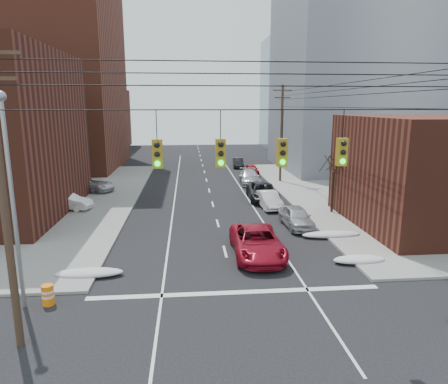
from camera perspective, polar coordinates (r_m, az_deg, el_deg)
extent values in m
cube|color=brown|center=(63.19, -26.59, 16.71)|extent=(24.00, 20.00, 30.00)
cube|color=#532319|center=(88.29, -21.17, 9.67)|extent=(22.00, 18.00, 12.00)
cube|color=gray|center=(60.15, 19.19, 15.19)|extent=(22.00, 20.00, 25.00)
cube|color=gray|center=(85.11, 13.07, 13.48)|extent=(20.00, 18.00, 22.00)
cylinder|color=#473323|center=(15.68, -28.96, -1.24)|extent=(0.28, 0.28, 11.00)
cylinder|color=#473323|center=(46.32, 8.20, 8.12)|extent=(0.28, 0.28, 11.00)
cube|color=#473323|center=(46.24, 8.39, 14.19)|extent=(2.20, 0.12, 0.12)
cube|color=#473323|center=(46.21, 8.36, 13.20)|extent=(1.80, 0.12, 0.12)
cylinder|color=black|center=(14.13, 3.62, 11.65)|extent=(17.00, 0.04, 0.04)
cylinder|color=black|center=(14.02, -9.63, 9.46)|extent=(0.03, 0.03, 1.00)
cube|color=olive|center=(14.10, -9.48, 5.40)|extent=(0.35, 0.30, 1.00)
sphere|color=black|center=(13.90, -9.58, 6.63)|extent=(0.20, 0.20, 0.20)
sphere|color=black|center=(13.93, -9.53, 5.32)|extent=(0.20, 0.20, 0.20)
sphere|color=#0CE526|center=(13.97, -9.49, 4.01)|extent=(0.20, 0.20, 0.20)
cylinder|color=black|center=(14.02, -0.51, 9.63)|extent=(0.03, 0.03, 1.00)
cube|color=olive|center=(14.11, -0.50, 5.57)|extent=(0.35, 0.30, 1.00)
sphere|color=black|center=(13.90, -0.44, 6.80)|extent=(0.20, 0.20, 0.20)
sphere|color=black|center=(13.94, -0.44, 5.49)|extent=(0.20, 0.20, 0.20)
sphere|color=#0CE526|center=(13.98, -0.44, 4.19)|extent=(0.20, 0.20, 0.20)
cylinder|color=black|center=(14.37, 8.39, 9.57)|extent=(0.03, 0.03, 1.00)
cube|color=olive|center=(14.45, 8.27, 5.60)|extent=(0.35, 0.30, 1.00)
sphere|color=black|center=(14.25, 8.47, 6.80)|extent=(0.20, 0.20, 0.20)
sphere|color=black|center=(14.29, 8.43, 5.52)|extent=(0.20, 0.20, 0.20)
sphere|color=#0CE526|center=(14.33, 8.39, 4.25)|extent=(0.20, 0.20, 0.20)
cylinder|color=black|center=(15.04, 16.68, 9.30)|extent=(0.03, 0.03, 1.00)
cube|color=olive|center=(15.11, 16.45, 5.52)|extent=(0.35, 0.30, 1.00)
sphere|color=black|center=(14.92, 16.76, 6.66)|extent=(0.20, 0.20, 0.20)
sphere|color=black|center=(14.96, 16.69, 5.44)|extent=(0.20, 0.20, 0.20)
sphere|color=#0CE526|center=(14.99, 16.61, 4.23)|extent=(0.20, 0.20, 0.20)
cylinder|color=gray|center=(18.97, -27.86, -2.12)|extent=(0.18, 0.18, 9.00)
sphere|color=gray|center=(18.49, -29.30, 11.84)|extent=(0.44, 0.44, 0.44)
cylinder|color=black|center=(33.85, 15.24, -0.10)|extent=(0.20, 0.20, 3.50)
cylinder|color=black|center=(33.69, 16.01, 3.82)|extent=(0.27, 0.82, 1.19)
cylinder|color=black|center=(34.04, 15.49, 4.08)|extent=(1.17, 0.54, 1.38)
cylinder|color=black|center=(33.97, 14.37, 4.18)|extent=(1.44, 1.00, 1.48)
cylinder|color=black|center=(33.36, 14.79, 3.81)|extent=(0.17, 0.84, 1.19)
cylinder|color=black|center=(32.89, 14.99, 3.83)|extent=(0.82, 0.99, 1.40)
cylinder|color=black|center=(32.66, 16.10, 3.77)|extent=(1.74, 0.21, 1.43)
cylinder|color=black|center=(33.35, 16.14, 3.73)|extent=(0.48, 0.73, 1.20)
ellipsoid|color=silver|center=(22.34, -18.71, -10.88)|extent=(3.50, 1.08, 0.42)
ellipsoid|color=silver|center=(24.14, 18.74, -9.12)|extent=(3.00, 1.08, 0.42)
ellipsoid|color=silver|center=(28.05, 15.06, -5.88)|extent=(4.00, 1.08, 0.42)
imported|color=maroon|center=(23.83, 4.73, -7.15)|extent=(2.80, 6.05, 1.68)
imported|color=#B5B4B9|center=(29.71, 10.30, -3.52)|extent=(1.98, 4.56, 1.53)
imported|color=silver|center=(34.96, 6.42, -1.09)|extent=(1.81, 4.42, 1.43)
imported|color=black|center=(37.73, 5.54, 0.04)|extent=(2.86, 5.79, 1.58)
imported|color=#ABABB0|center=(45.42, 3.70, 2.13)|extent=(2.38, 5.39, 1.54)
imported|color=maroon|center=(51.96, 3.98, 3.25)|extent=(1.68, 3.75, 1.25)
imported|color=black|center=(57.64, 2.01, 4.21)|extent=(1.72, 4.21, 1.36)
imported|color=white|center=(36.07, -21.54, -1.27)|extent=(4.41, 2.42, 1.38)
imported|color=silver|center=(42.92, -18.41, 1.02)|extent=(5.46, 4.11, 1.38)
imported|color=#A1A1A5|center=(43.07, -24.99, 0.67)|extent=(4.87, 2.52, 1.58)
cylinder|color=orange|center=(20.00, -23.85, -13.30)|extent=(0.56, 0.56, 0.93)
cylinder|color=white|center=(19.92, -23.90, -12.82)|extent=(0.57, 0.57, 0.11)
cylinder|color=white|center=(20.02, -23.84, -13.42)|extent=(0.57, 0.57, 0.11)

